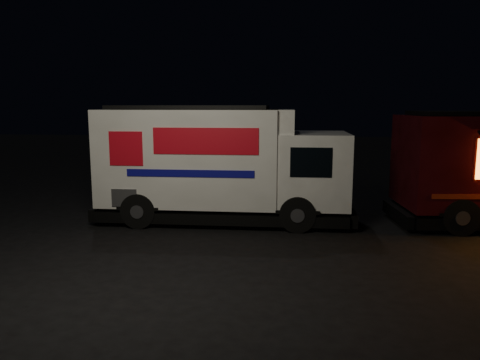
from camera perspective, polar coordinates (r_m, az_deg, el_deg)
name	(u,v)px	position (r m, az deg, el deg)	size (l,w,h in m)	color
ground	(226,245)	(11.43, -1.68, -7.93)	(80.00, 80.00, 0.00)	black
white_truck	(225,164)	(13.54, -1.89, 1.99)	(7.37, 2.52, 3.34)	white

